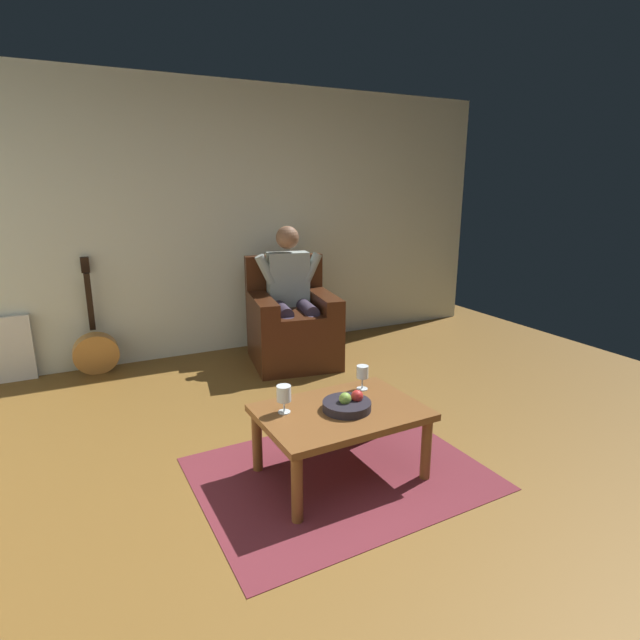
% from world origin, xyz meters
% --- Properties ---
extents(ground_plane, '(7.41, 7.41, 0.00)m').
position_xyz_m(ground_plane, '(0.00, 0.00, 0.00)').
color(ground_plane, brown).
extents(wall_back, '(6.52, 0.06, 2.59)m').
position_xyz_m(wall_back, '(0.00, -3.12, 1.30)').
color(wall_back, silver).
rests_on(wall_back, ground).
extents(rug, '(1.66, 1.29, 0.01)m').
position_xyz_m(rug, '(-0.17, -0.52, 0.00)').
color(rug, maroon).
rests_on(rug, ground).
extents(armchair, '(0.88, 0.92, 0.99)m').
position_xyz_m(armchair, '(-0.70, -2.45, 0.35)').
color(armchair, '#3F1E0F').
rests_on(armchair, ground).
extents(person_seated, '(0.65, 0.64, 1.28)m').
position_xyz_m(person_seated, '(-0.70, -2.46, 0.69)').
color(person_seated, '#929F9A').
rests_on(person_seated, ground).
extents(coffee_table, '(0.94, 0.67, 0.41)m').
position_xyz_m(coffee_table, '(-0.17, -0.52, 0.36)').
color(coffee_table, brown).
rests_on(coffee_table, ground).
extents(guitar, '(0.38, 0.26, 1.05)m').
position_xyz_m(guitar, '(1.00, -2.92, 0.23)').
color(guitar, '#BB7F3D').
rests_on(guitar, ground).
extents(wine_glass_near, '(0.08, 0.08, 0.16)m').
position_xyz_m(wine_glass_near, '(0.13, -0.62, 0.52)').
color(wine_glass_near, silver).
rests_on(wine_glass_near, coffee_table).
extents(wine_glass_far, '(0.07, 0.07, 0.15)m').
position_xyz_m(wine_glass_far, '(-0.43, -0.71, 0.52)').
color(wine_glass_far, silver).
rests_on(wine_glass_far, coffee_table).
extents(fruit_bowl, '(0.28, 0.28, 0.11)m').
position_xyz_m(fruit_bowl, '(-0.20, -0.49, 0.45)').
color(fruit_bowl, black).
rests_on(fruit_bowl, coffee_table).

